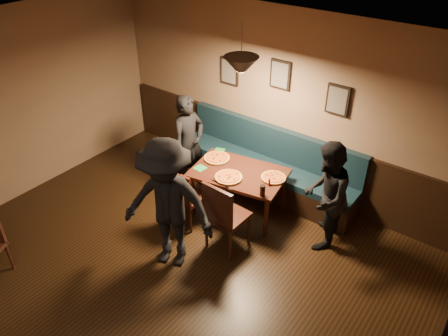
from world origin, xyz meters
name	(u,v)px	position (x,y,z in m)	size (l,w,h in m)	color
floor	(110,323)	(0.00, 0.00, 0.00)	(7.00, 7.00, 0.00)	black
ceiling	(57,88)	(0.00, 0.00, 2.80)	(7.00, 7.00, 0.00)	silver
wall_back	(279,103)	(0.00, 3.50, 1.40)	(6.00, 6.00, 0.00)	#8C704F
wainscot	(274,155)	(0.00, 3.47, 0.50)	(5.88, 0.06, 1.00)	black
booth_bench	(265,163)	(0.00, 3.20, 0.50)	(3.00, 0.60, 1.00)	#0F232D
picture_left	(229,71)	(-0.90, 3.47, 1.70)	(0.32, 0.04, 0.42)	black
picture_center	(280,75)	(0.00, 3.47, 1.85)	(0.32, 0.04, 0.42)	black
picture_right	(338,100)	(0.90, 3.47, 1.70)	(0.32, 0.04, 0.42)	black
pendant_lamp	(241,67)	(-0.01, 2.49, 2.25)	(0.44, 0.44, 0.25)	black
dining_table	(238,192)	(-0.01, 2.49, 0.35)	(1.31, 0.84, 0.70)	black
chair_near_left	(188,195)	(-0.43, 1.87, 0.47)	(0.41, 0.41, 0.93)	black
chair_near_right	(228,214)	(0.30, 1.80, 0.53)	(0.47, 0.47, 1.06)	#321F0E
diner_left	(189,143)	(-1.02, 2.59, 0.78)	(0.57, 0.37, 1.56)	black
diner_right	(325,196)	(1.26, 2.62, 0.76)	(0.74, 0.58, 1.53)	black
diner_front	(168,205)	(-0.11, 1.15, 0.89)	(1.15, 0.66, 1.78)	black
pizza_a	(217,158)	(-0.46, 2.57, 0.72)	(0.38, 0.38, 0.04)	#CB6726
pizza_b	(229,177)	(-0.03, 2.27, 0.72)	(0.38, 0.38, 0.04)	#C15824
pizza_c	(273,177)	(0.47, 2.64, 0.72)	(0.34, 0.34, 0.04)	orange
soda_glass	(263,190)	(0.56, 2.22, 0.78)	(0.07, 0.07, 0.16)	black
tabasco_bottle	(269,182)	(0.51, 2.46, 0.76)	(0.03, 0.03, 0.12)	#99050D
napkin_a	(219,151)	(-0.58, 2.79, 0.71)	(0.15, 0.15, 0.01)	#1B6720
napkin_b	(200,168)	(-0.51, 2.23, 0.71)	(0.15, 0.15, 0.01)	#217D38
cutlery_set	(220,184)	(-0.03, 2.09, 0.70)	(0.02, 0.20, 0.00)	#B5B6BA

